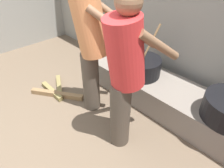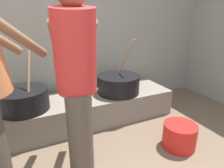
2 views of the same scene
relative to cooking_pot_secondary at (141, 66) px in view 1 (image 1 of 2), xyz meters
name	(u,v)px [view 1 (image 1 of 2)]	position (x,y,z in m)	size (l,w,h in m)	color
block_enclosure_rear	(180,1)	(0.06, 0.57, 0.71)	(5.77, 0.20, 2.32)	gray
hearth_ledge	(177,102)	(0.55, 0.05, -0.28)	(2.47, 0.60, 0.33)	slate
cooking_pot_secondary	(141,66)	(0.00, 0.00, 0.00)	(0.50, 0.50, 0.68)	black
cook_in_orange_shirt	(91,42)	(-0.22, -0.61, 0.45)	(0.71, 0.67, 1.57)	#4C4238
cook_in_red_shirt	(125,71)	(0.38, -0.73, 0.41)	(0.45, 0.69, 1.52)	#4C4238
firewood_pile	(56,91)	(-0.82, -0.83, -0.42)	(0.72, 0.51, 0.07)	olive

